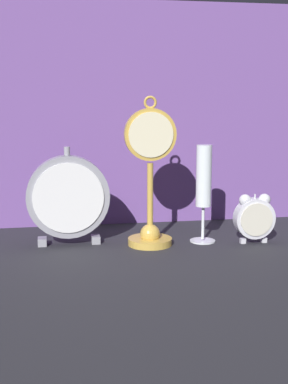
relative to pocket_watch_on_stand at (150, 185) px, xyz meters
The scene contains 6 objects.
ground_plane 0.17m from the pocket_watch_on_stand, 100.16° to the right, with size 4.00×4.00×0.00m, color #232328.
fabric_backdrop_drape 0.28m from the pocket_watch_on_stand, 94.23° to the left, with size 1.22×0.01×0.59m, color #6B478E.
pocket_watch_on_stand is the anchor object (origin of this frame).
alarm_clock_twin_bell 0.26m from the pocket_watch_on_stand, ahead, with size 0.10×0.03×0.12m.
mantel_clock_silver 0.19m from the pocket_watch_on_stand, 169.00° to the left, with size 0.19×0.04×0.23m.
champagne_flute 0.13m from the pocket_watch_on_stand, ahead, with size 0.06×0.06×0.23m.
Camera 1 is at (-0.21, -1.09, 0.34)m, focal length 50.00 mm.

